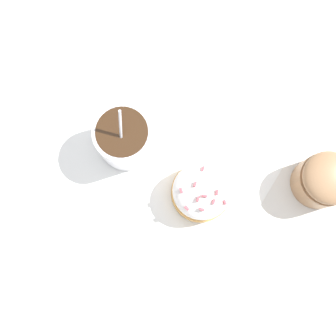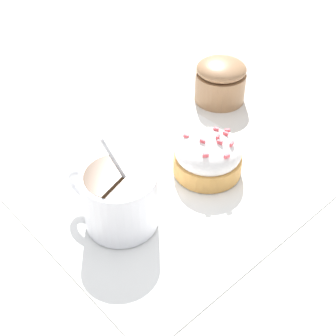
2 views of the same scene
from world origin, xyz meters
name	(u,v)px [view 1 (image 1 of 2)]	position (x,y,z in m)	size (l,w,h in m)	color
ground_plane	(161,172)	(0.00, 0.00, 0.00)	(3.00, 3.00, 0.00)	silver
paper_napkin	(161,172)	(0.00, 0.00, 0.00)	(0.33, 0.29, 0.00)	white
coffee_cup	(124,137)	(0.07, -0.01, 0.04)	(0.08, 0.11, 0.12)	white
frosted_pastry	(201,192)	(-0.07, 0.00, 0.03)	(0.09, 0.09, 0.06)	#D19347
sugar_bowl	(324,180)	(-0.22, -0.10, 0.03)	(0.08, 0.08, 0.07)	#99704C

